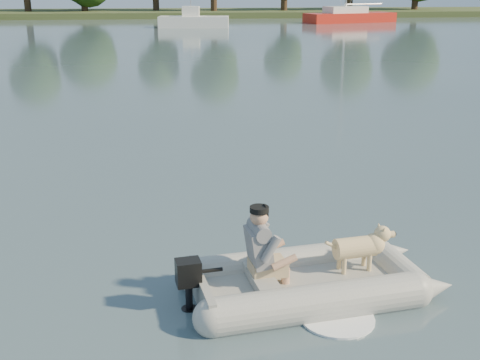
{
  "coord_description": "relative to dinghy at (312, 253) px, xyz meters",
  "views": [
    {
      "loc": [
        -0.74,
        -6.02,
        3.47
      ],
      "look_at": [
        0.16,
        2.19,
        0.75
      ],
      "focal_mm": 45.0,
      "sensor_mm": 36.0,
      "label": 1
    }
  ],
  "objects": [
    {
      "name": "motorboat",
      "position": [
        0.22,
        43.84,
        0.6
      ],
      "size": [
        6.0,
        2.88,
        2.45
      ],
      "primitive_type": null,
      "rotation": [
        0.0,
        0.0,
        -0.12
      ],
      "color": "white",
      "rests_on": "water"
    },
    {
      "name": "dinghy",
      "position": [
        0.0,
        0.0,
        0.0
      ],
      "size": [
        4.48,
        3.42,
        1.21
      ],
      "primitive_type": null,
      "rotation": [
        0.0,
        0.0,
        0.15
      ],
      "color": "#999994",
      "rests_on": "water"
    },
    {
      "name": "shore_bank",
      "position": [
        -0.77,
        61.85,
        -0.26
      ],
      "size": [
        160.0,
        12.0,
        0.7
      ],
      "primitive_type": "cube",
      "color": "#47512D",
      "rests_on": "water"
    },
    {
      "name": "water",
      "position": [
        -0.77,
        -0.15,
        -0.51
      ],
      "size": [
        160.0,
        160.0,
        0.0
      ],
      "primitive_type": "plane",
      "color": "slate",
      "rests_on": "ground"
    },
    {
      "name": "sailboat",
      "position": [
        14.52,
        48.96,
        0.0
      ],
      "size": [
        8.84,
        4.92,
        11.64
      ],
      "rotation": [
        0.0,
        0.0,
        0.3
      ],
      "color": "red",
      "rests_on": "water"
    },
    {
      "name": "dog",
      "position": [
        0.55,
        0.13,
        -0.06
      ],
      "size": [
        0.84,
        0.4,
        0.54
      ],
      "primitive_type": null,
      "rotation": [
        0.0,
        0.0,
        0.15
      ],
      "color": "tan",
      "rests_on": "dinghy"
    },
    {
      "name": "man",
      "position": [
        -0.61,
        -0.05,
        0.17
      ],
      "size": [
        0.7,
        0.63,
        0.93
      ],
      "primitive_type": null,
      "rotation": [
        0.0,
        0.0,
        0.15
      ],
      "color": "slate",
      "rests_on": "dinghy"
    },
    {
      "name": "outboard_motor",
      "position": [
        -1.43,
        -0.21,
        -0.24
      ],
      "size": [
        0.39,
        0.3,
        0.68
      ],
      "primitive_type": null,
      "rotation": [
        0.0,
        0.0,
        0.15
      ],
      "color": "black",
      "rests_on": "dinghy"
    }
  ]
}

